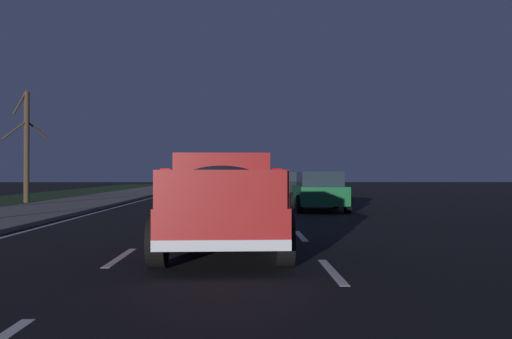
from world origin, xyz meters
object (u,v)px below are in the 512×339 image
object	(u,v)px
sedan_black	(293,184)
bare_tree_far	(26,145)
pickup_truck	(221,200)
sedan_green	(319,191)

from	to	relation	value
sedan_black	bare_tree_far	xyz separation A→B (m)	(-6.74, 14.00, 2.12)
pickup_truck	sedan_green	xyz separation A→B (m)	(12.48, -3.36, -0.20)
sedan_black	sedan_green	distance (m)	13.63
sedan_green	bare_tree_far	xyz separation A→B (m)	(6.89, 13.96, 2.12)
pickup_truck	sedan_black	size ratio (longest dim) A/B	1.25
sedan_black	pickup_truck	bearing A→B (deg)	172.57
pickup_truck	sedan_black	xyz separation A→B (m)	(26.11, -3.41, -0.20)
pickup_truck	sedan_green	size ratio (longest dim) A/B	1.25
pickup_truck	sedan_black	world-z (taller)	pickup_truck
pickup_truck	sedan_black	bearing A→B (deg)	-7.43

